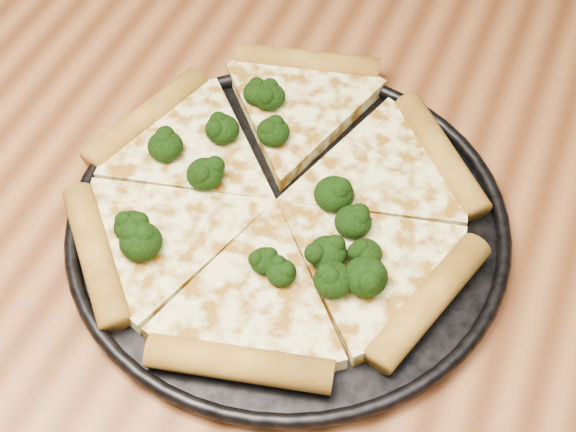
% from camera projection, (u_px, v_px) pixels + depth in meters
% --- Properties ---
extents(dining_table, '(1.20, 0.90, 0.75)m').
position_uv_depth(dining_table, '(167.00, 244.00, 0.75)').
color(dining_table, brown).
rests_on(dining_table, ground).
extents(pizza_pan, '(0.33, 0.33, 0.02)m').
position_uv_depth(pizza_pan, '(288.00, 223.00, 0.64)').
color(pizza_pan, black).
rests_on(pizza_pan, dining_table).
extents(pizza, '(0.32, 0.34, 0.02)m').
position_uv_depth(pizza, '(277.00, 199.00, 0.65)').
color(pizza, '#FFF89C').
rests_on(pizza, pizza_pan).
extents(broccoli_florets, '(0.21, 0.20, 0.02)m').
position_uv_depth(broccoli_florets, '(266.00, 201.00, 0.63)').
color(broccoli_florets, black).
rests_on(broccoli_florets, pizza).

